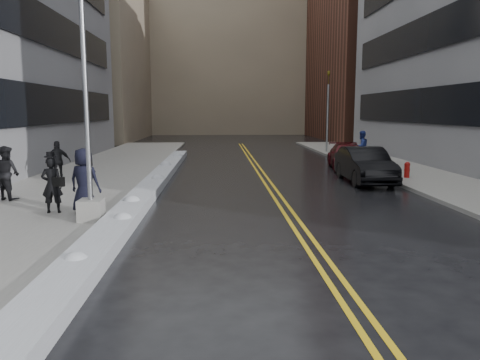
{
  "coord_description": "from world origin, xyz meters",
  "views": [
    {
      "loc": [
        0.28,
        -11.04,
        3.21
      ],
      "look_at": [
        0.88,
        1.82,
        1.3
      ],
      "focal_mm": 35.0,
      "sensor_mm": 36.0,
      "label": 1
    }
  ],
  "objects": [
    {
      "name": "pedestrian_fedora",
      "position": [
        -4.73,
        3.09,
        0.99
      ],
      "size": [
        0.66,
        0.47,
        1.69
      ],
      "primitive_type": "imported",
      "rotation": [
        0.0,
        0.0,
        3.26
      ],
      "color": "black",
      "rests_on": "sidewalk_west"
    },
    {
      "name": "snow_ridge",
      "position": [
        -2.45,
        8.0,
        0.17
      ],
      "size": [
        0.9,
        30.0,
        0.34
      ],
      "primitive_type": "cube",
      "color": "silver",
      "rests_on": "ground"
    },
    {
      "name": "car_black",
      "position": [
        6.86,
        9.51,
        0.8
      ],
      "size": [
        1.78,
        4.87,
        1.6
      ],
      "primitive_type": "imported",
      "rotation": [
        0.0,
        0.0,
        -0.02
      ],
      "color": "black",
      "rests_on": "ground"
    },
    {
      "name": "building_west_far",
      "position": [
        -15.5,
        44.0,
        9.0
      ],
      "size": [
        14.0,
        22.0,
        18.0
      ],
      "primitive_type": "cube",
      "color": "gray",
      "rests_on": "ground"
    },
    {
      "name": "ground",
      "position": [
        0.0,
        0.0,
        0.0
      ],
      "size": [
        160.0,
        160.0,
        0.0
      ],
      "primitive_type": "plane",
      "color": "black",
      "rests_on": "ground"
    },
    {
      "name": "sidewalk_west",
      "position": [
        -5.75,
        10.0,
        0.07
      ],
      "size": [
        5.5,
        50.0,
        0.15
      ],
      "primitive_type": "cube",
      "color": "gray",
      "rests_on": "ground"
    },
    {
      "name": "lane_line_left",
      "position": [
        2.35,
        10.0,
        0.0
      ],
      "size": [
        0.12,
        50.0,
        0.01
      ],
      "primitive_type": "cube",
      "color": "gold",
      "rests_on": "ground"
    },
    {
      "name": "pedestrian_d",
      "position": [
        -6.7,
        9.59,
        1.03
      ],
      "size": [
        1.11,
        0.64,
        1.77
      ],
      "primitive_type": "imported",
      "rotation": [
        0.0,
        0.0,
        3.36
      ],
      "color": "black",
      "rests_on": "sidewalk_west"
    },
    {
      "name": "pedestrian_east",
      "position": [
        8.78,
        16.29,
        1.1
      ],
      "size": [
        1.14,
        1.04,
        1.89
      ],
      "primitive_type": "imported",
      "rotation": [
        0.0,
        0.0,
        3.58
      ],
      "color": "navy",
      "rests_on": "sidewalk_east"
    },
    {
      "name": "traffic_signal",
      "position": [
        8.5,
        24.0,
        3.4
      ],
      "size": [
        0.16,
        0.2,
        6.0
      ],
      "color": "gray",
      "rests_on": "sidewalk_east"
    },
    {
      "name": "lane_line_right",
      "position": [
        2.65,
        10.0,
        0.0
      ],
      "size": [
        0.12,
        50.0,
        0.01
      ],
      "primitive_type": "cube",
      "color": "gold",
      "rests_on": "ground"
    },
    {
      "name": "car_maroon",
      "position": [
        7.5,
        14.62,
        0.69
      ],
      "size": [
        2.57,
        4.99,
        1.38
      ],
      "primitive_type": "imported",
      "rotation": [
        0.0,
        0.0,
        -0.14
      ],
      "color": "#490B11",
      "rests_on": "ground"
    },
    {
      "name": "sidewalk_east",
      "position": [
        10.0,
        10.0,
        0.07
      ],
      "size": [
        4.0,
        50.0,
        0.15
      ],
      "primitive_type": "cube",
      "color": "gray",
      "rests_on": "ground"
    },
    {
      "name": "lamppost",
      "position": [
        -3.3,
        2.0,
        2.53
      ],
      "size": [
        0.65,
        0.65,
        7.62
      ],
      "color": "gray",
      "rests_on": "sidewalk_west"
    },
    {
      "name": "building_east_far",
      "position": [
        19.0,
        42.0,
        14.0
      ],
      "size": [
        14.0,
        20.0,
        28.0
      ],
      "primitive_type": "cube",
      "color": "#562D21",
      "rests_on": "ground"
    },
    {
      "name": "pedestrian_b",
      "position": [
        -7.03,
        5.32,
        1.09
      ],
      "size": [
        1.14,
        1.06,
        1.87
      ],
      "primitive_type": "imported",
      "rotation": [
        0.0,
        0.0,
        2.63
      ],
      "color": "black",
      "rests_on": "sidewalk_west"
    },
    {
      "name": "building_far",
      "position": [
        2.0,
        60.0,
        11.0
      ],
      "size": [
        36.0,
        16.0,
        22.0
      ],
      "primitive_type": "cube",
      "color": "gray",
      "rests_on": "ground"
    },
    {
      "name": "fire_hydrant",
      "position": [
        9.0,
        10.0,
        0.55
      ],
      "size": [
        0.26,
        0.26,
        0.73
      ],
      "color": "maroon",
      "rests_on": "sidewalk_east"
    },
    {
      "name": "pedestrian_c",
      "position": [
        -3.74,
        3.03,
        1.13
      ],
      "size": [
        1.1,
        0.87,
        1.96
      ],
      "primitive_type": "imported",
      "rotation": [
        0.0,
        0.0,
        2.85
      ],
      "color": "black",
      "rests_on": "sidewalk_west"
    }
  ]
}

